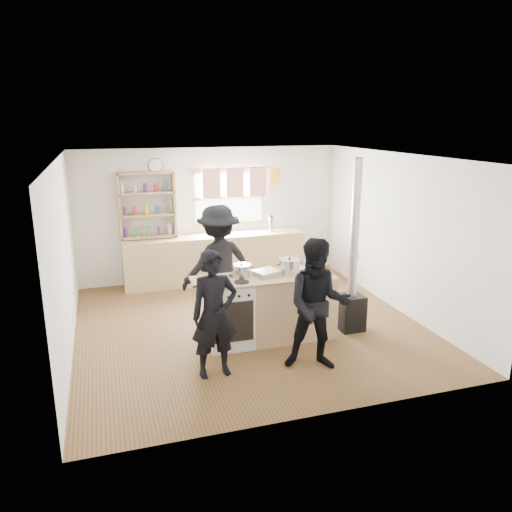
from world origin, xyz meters
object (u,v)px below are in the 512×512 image
flue_heater (352,288)px  person_near_right (318,305)px  stockpot_stove (242,271)px  thermos (271,224)px  cooking_island (270,308)px  person_far (219,264)px  stockpot_counter (289,266)px  bread_board (321,269)px  skillet_greens (218,282)px  person_near_left (214,314)px  roast_tray (267,273)px

flue_heater → person_near_right: bearing=-135.9°
flue_heater → stockpot_stove: bearing=176.2°
thermos → cooking_island: 2.99m
stockpot_stove → person_far: 0.84m
stockpot_stove → cooking_island: bearing=-11.2°
thermos → person_near_right: bearing=-100.4°
stockpot_counter → bread_board: 0.44m
person_far → stockpot_counter: bearing=120.9°
stockpot_stove → flue_heater: flue_heater is taller
stockpot_counter → skillet_greens: bearing=-168.9°
flue_heater → person_near_left: flue_heater is taller
thermos → skillet_greens: size_ratio=0.76×
roast_tray → stockpot_stove: (-0.35, 0.04, 0.05)m
cooking_island → stockpot_stove: bearing=168.8°
thermos → bread_board: bearing=-94.8°
thermos → person_far: size_ratio=0.16×
flue_heater → skillet_greens: bearing=-176.8°
stockpot_counter → person_near_right: bearing=-90.9°
thermos → skillet_greens: (-1.74, -2.92, -0.09)m
cooking_island → stockpot_counter: size_ratio=6.58×
stockpot_stove → stockpot_counter: 0.69m
skillet_greens → person_near_left: bearing=-106.9°
person_near_right → person_far: 2.02m
roast_tray → stockpot_stove: size_ratio=1.65×
cooking_island → flue_heater: size_ratio=0.79×
cooking_island → flue_heater: flue_heater is taller
thermos → skillet_greens: thermos is taller
bread_board → person_far: (-1.24, 0.95, -0.09)m
person_near_right → stockpot_counter: bearing=108.7°
roast_tray → person_far: person_far is taller
roast_tray → person_near_right: 1.06m
skillet_greens → bread_board: 1.50m
stockpot_stove → stockpot_counter: (0.69, -0.01, 0.01)m
skillet_greens → bread_board: bread_board is taller
thermos → roast_tray: 2.91m
thermos → stockpot_stove: thermos is taller
cooking_island → person_far: (-0.51, 0.90, 0.43)m
thermos → roast_tray: bearing=-110.3°
person_near_left → stockpot_counter: bearing=28.6°
bread_board → person_near_right: 1.02m
roast_tray → person_near_left: bearing=-138.8°
stockpot_counter → person_far: (-0.81, 0.83, -0.13)m
thermos → person_near_left: bearing=-118.6°
stockpot_stove → thermos: bearing=63.3°
cooking_island → roast_tray: 0.51m
roast_tray → stockpot_counter: bearing=4.2°
person_near_left → stockpot_stove: bearing=51.1°
roast_tray → skillet_greens: bearing=-165.8°
skillet_greens → cooking_island: bearing=10.8°
bread_board → thermos: bearing=85.2°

